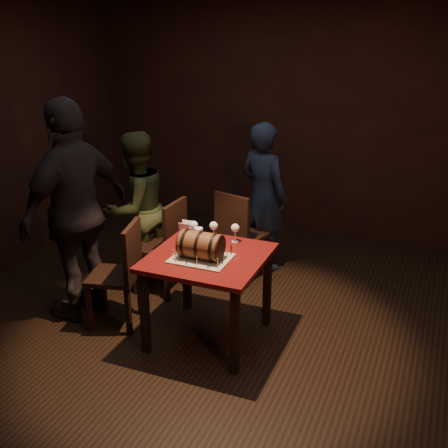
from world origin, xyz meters
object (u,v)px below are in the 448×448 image
(chair_back, at_px, (238,232))
(person_left_front, at_px, (76,211))
(wine_glass_right, at_px, (235,229))
(person_left_rear, at_px, (136,209))
(pub_table, at_px, (208,268))
(wine_glass_mid, at_px, (214,227))
(pint_of_ale, at_px, (199,237))
(person_back, at_px, (263,197))
(wine_glass_left, at_px, (194,226))
(barrel_cake, at_px, (201,245))
(chair_left_rear, at_px, (167,242))
(chair_left_front, at_px, (122,269))

(chair_back, bearing_deg, person_left_front, -133.15)
(wine_glass_right, relative_size, person_left_rear, 0.11)
(pub_table, height_order, wine_glass_mid, wine_glass_mid)
(pint_of_ale, xyz_separation_m, person_left_front, (-1.06, -0.19, 0.15))
(chair_back, relative_size, person_back, 0.60)
(pub_table, relative_size, wine_glass_right, 5.59)
(person_back, bearing_deg, wine_glass_right, 118.36)
(wine_glass_left, bearing_deg, chair_back, 84.04)
(pint_of_ale, bearing_deg, wine_glass_right, 34.89)
(barrel_cake, height_order, person_left_front, person_left_front)
(barrel_cake, xyz_separation_m, person_left_rear, (-1.07, 0.82, -0.11))
(barrel_cake, xyz_separation_m, wine_glass_right, (0.12, 0.43, -0.00))
(person_left_front, bearing_deg, wine_glass_right, 116.58)
(pub_table, relative_size, person_back, 0.58)
(chair_left_rear, bearing_deg, person_back, 54.33)
(barrel_cake, xyz_separation_m, wine_glass_mid, (-0.07, 0.41, -0.00))
(person_left_front, bearing_deg, person_left_rear, -177.98)
(barrel_cake, bearing_deg, wine_glass_left, 122.73)
(chair_left_front, bearing_deg, wine_glass_right, 25.76)
(pub_table, distance_m, person_back, 1.51)
(person_left_front, bearing_deg, wine_glass_left, 118.03)
(chair_left_rear, xyz_separation_m, chair_left_front, (-0.07, -0.67, 0.00))
(pub_table, distance_m, person_left_front, 1.26)
(wine_glass_mid, bearing_deg, person_back, 87.81)
(person_back, distance_m, person_left_rear, 1.30)
(wine_glass_mid, distance_m, person_left_rear, 1.10)
(wine_glass_right, distance_m, pint_of_ale, 0.31)
(person_left_rear, bearing_deg, person_left_front, 10.67)
(barrel_cake, height_order, wine_glass_right, barrel_cake)
(wine_glass_right, distance_m, person_left_rear, 1.26)
(person_back, bearing_deg, barrel_cake, 112.23)
(person_back, bearing_deg, person_left_front, 74.07)
(chair_back, relative_size, chair_left_front, 1.00)
(barrel_cake, bearing_deg, wine_glass_right, 74.37)
(chair_back, xyz_separation_m, chair_left_rear, (-0.53, -0.49, 0.00))
(barrel_cake, distance_m, chair_back, 1.24)
(chair_left_front, bearing_deg, chair_back, 62.83)
(pint_of_ale, bearing_deg, person_left_front, -169.70)
(wine_glass_mid, bearing_deg, wine_glass_right, 6.71)
(barrel_cake, relative_size, wine_glass_left, 2.40)
(wine_glass_mid, height_order, pint_of_ale, wine_glass_mid)
(person_left_rear, height_order, person_left_front, person_left_front)
(wine_glass_left, distance_m, person_left_front, 1.02)
(wine_glass_left, height_order, chair_back, chair_back)
(wine_glass_left, bearing_deg, person_left_front, -162.81)
(chair_back, bearing_deg, chair_left_front, -117.17)
(barrel_cake, bearing_deg, person_back, 90.77)
(person_left_rear, bearing_deg, chair_left_rear, 90.22)
(chair_left_rear, relative_size, chair_left_front, 1.00)
(pub_table, height_order, person_back, person_back)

